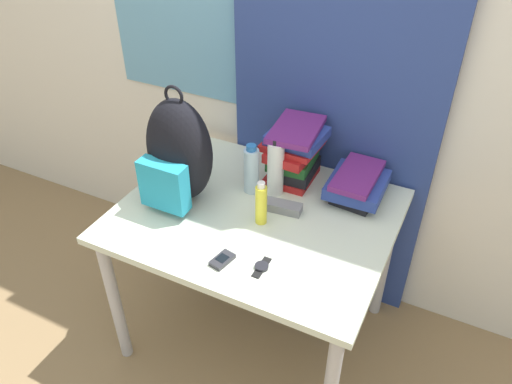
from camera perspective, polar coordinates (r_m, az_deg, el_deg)
wall_back at (r=2.11m, az=6.37°, el=17.09°), size 6.00×0.06×2.50m
curtain_blue at (r=2.02m, az=9.50°, el=15.94°), size 0.89×0.04×2.50m
desk at (r=2.01m, az=-0.00°, el=-4.32°), size 1.05×0.85×0.72m
backpack at (r=1.94m, az=-8.90°, el=4.31°), size 0.27×0.25×0.49m
book_stack_left at (r=2.07m, az=4.45°, el=4.65°), size 0.24×0.29×0.25m
book_stack_center at (r=2.04m, az=11.53°, el=0.83°), size 0.22×0.28×0.11m
water_bottle at (r=2.01m, az=-0.52°, el=2.55°), size 0.06×0.06×0.22m
sports_bottle at (r=1.99m, az=2.25°, el=2.83°), size 0.07×0.07×0.25m
sunscreen_bottle at (r=1.86m, az=0.59°, el=-1.38°), size 0.04×0.04×0.18m
cell_phone at (r=1.75m, az=-3.87°, el=-7.74°), size 0.07×0.10×0.02m
sunglasses_case at (r=1.95m, az=3.06°, el=-1.71°), size 0.16×0.07×0.04m
wristwatch at (r=1.72m, az=0.65°, el=-8.55°), size 0.05×0.11×0.01m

